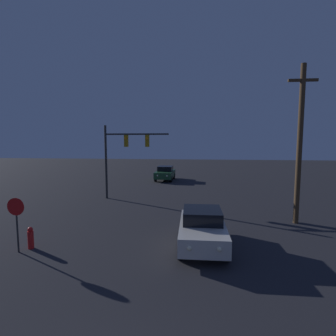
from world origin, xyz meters
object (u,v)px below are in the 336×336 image
at_px(car_near, 202,228).
at_px(utility_pole, 300,143).
at_px(stop_sign, 16,215).
at_px(fire_hydrant, 31,238).
at_px(traffic_signal_mast, 122,150).
at_px(car_far, 165,173).

xyz_separation_m(car_near, utility_pole, (5.22, 3.75, 3.58)).
relative_size(stop_sign, fire_hydrant, 2.43).
xyz_separation_m(car_near, fire_hydrant, (-7.18, -0.95, -0.36)).
xyz_separation_m(traffic_signal_mast, fire_hydrant, (-1.28, -9.69, -3.36)).
bearing_deg(utility_pole, traffic_signal_mast, 155.83).
distance_m(stop_sign, fire_hydrant, 1.22).
bearing_deg(car_far, fire_hydrant, 82.35).
bearing_deg(car_near, stop_sign, 9.84).
bearing_deg(traffic_signal_mast, stop_sign, -98.82).
bearing_deg(utility_pole, car_far, 121.06).
height_order(traffic_signal_mast, stop_sign, traffic_signal_mast).
distance_m(traffic_signal_mast, stop_sign, 10.46).
xyz_separation_m(car_near, stop_sign, (-7.46, -1.36, 0.76)).
bearing_deg(stop_sign, car_near, 10.32).
xyz_separation_m(traffic_signal_mast, utility_pole, (11.12, -4.99, 0.58)).
bearing_deg(car_near, car_far, -79.23).
relative_size(car_far, stop_sign, 1.86).
bearing_deg(car_far, car_near, 103.75).
bearing_deg(stop_sign, utility_pole, 21.92).
bearing_deg(traffic_signal_mast, utility_pole, -24.17).
relative_size(car_near, car_far, 0.99).
distance_m(car_far, utility_pole, 17.64).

